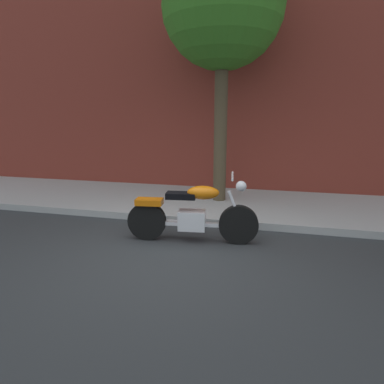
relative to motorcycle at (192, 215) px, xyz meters
The scene contains 5 objects.
ground_plane 0.83m from the motorcycle, 105.89° to the right, with size 60.00×60.00×0.00m, color #303335.
sidewalk 2.26m from the motorcycle, 94.85° to the left, with size 20.15×2.82×0.14m, color #A8A8A8.
building_facade 5.30m from the motorcycle, 92.78° to the left, with size 20.15×0.50×8.13m, color maroon.
motorcycle is the anchor object (origin of this frame).
street_tree 4.39m from the motorcycle, 87.99° to the left, with size 2.52×2.52×5.49m.
Camera 1 is at (1.42, -4.35, 2.04)m, focal length 30.74 mm.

